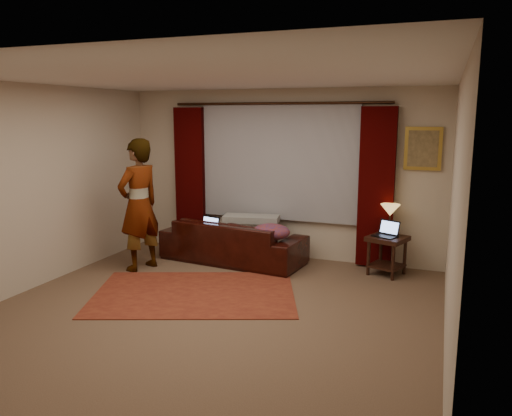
{
  "coord_description": "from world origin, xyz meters",
  "views": [
    {
      "loc": [
        2.39,
        -4.85,
        2.21
      ],
      "look_at": [
        0.1,
        1.2,
        1.0
      ],
      "focal_mm": 35.0,
      "sensor_mm": 36.0,
      "label": 1
    }
  ],
  "objects_px": {
    "end_table": "(387,255)",
    "person": "(139,205)",
    "sofa": "(233,233)",
    "laptop_sofa": "(205,226)",
    "tiffany_lamp": "(390,220)",
    "laptop_table": "(385,229)"
  },
  "relations": [
    {
      "from": "laptop_sofa",
      "to": "tiffany_lamp",
      "type": "height_order",
      "value": "tiffany_lamp"
    },
    {
      "from": "sofa",
      "to": "laptop_sofa",
      "type": "distance_m",
      "value": 0.43
    },
    {
      "from": "tiffany_lamp",
      "to": "end_table",
      "type": "bearing_deg",
      "value": -92.39
    },
    {
      "from": "sofa",
      "to": "laptop_table",
      "type": "relative_size",
      "value": 6.56
    },
    {
      "from": "person",
      "to": "tiffany_lamp",
      "type": "bearing_deg",
      "value": 124.59
    },
    {
      "from": "laptop_sofa",
      "to": "laptop_table",
      "type": "bearing_deg",
      "value": 21.75
    },
    {
      "from": "laptop_table",
      "to": "person",
      "type": "height_order",
      "value": "person"
    },
    {
      "from": "person",
      "to": "sofa",
      "type": "bearing_deg",
      "value": 143.55
    },
    {
      "from": "end_table",
      "to": "person",
      "type": "relative_size",
      "value": 0.29
    },
    {
      "from": "laptop_table",
      "to": "end_table",
      "type": "bearing_deg",
      "value": 75.23
    },
    {
      "from": "sofa",
      "to": "end_table",
      "type": "relative_size",
      "value": 3.96
    },
    {
      "from": "laptop_table",
      "to": "tiffany_lamp",
      "type": "bearing_deg",
      "value": 100.95
    },
    {
      "from": "sofa",
      "to": "laptop_table",
      "type": "xyz_separation_m",
      "value": [
        2.24,
        0.12,
        0.22
      ]
    },
    {
      "from": "sofa",
      "to": "person",
      "type": "height_order",
      "value": "person"
    },
    {
      "from": "end_table",
      "to": "laptop_table",
      "type": "bearing_deg",
      "value": -129.92
    },
    {
      "from": "laptop_table",
      "to": "laptop_sofa",
      "type": "bearing_deg",
      "value": -148.67
    },
    {
      "from": "sofa",
      "to": "laptop_sofa",
      "type": "relative_size",
      "value": 6.06
    },
    {
      "from": "sofa",
      "to": "tiffany_lamp",
      "type": "bearing_deg",
      "value": -166.45
    },
    {
      "from": "laptop_sofa",
      "to": "end_table",
      "type": "distance_m",
      "value": 2.69
    },
    {
      "from": "end_table",
      "to": "laptop_table",
      "type": "distance_m",
      "value": 0.39
    },
    {
      "from": "sofa",
      "to": "laptop_sofa",
      "type": "height_order",
      "value": "sofa"
    },
    {
      "from": "person",
      "to": "laptop_table",
      "type": "bearing_deg",
      "value": 122.29
    }
  ]
}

